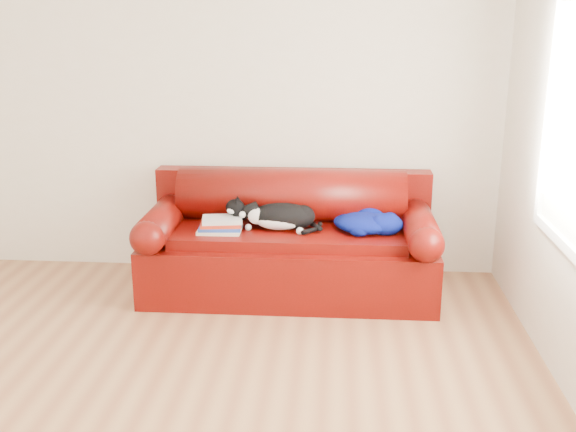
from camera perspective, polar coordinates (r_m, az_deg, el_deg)
name	(u,v)px	position (r m, az deg, el deg)	size (l,w,h in m)	color
ground	(149,395)	(3.85, -11.73, -14.61)	(4.50, 4.50, 0.00)	brown
room_shell	(154,83)	(3.31, -11.24, 10.96)	(4.52, 4.02, 2.61)	beige
sofa_base	(289,262)	(4.98, 0.12, -3.88)	(2.10, 0.90, 0.50)	#3B0602
sofa_back	(292,213)	(5.11, 0.32, 0.27)	(2.10, 1.01, 0.88)	#3B0602
book_stack	(221,225)	(4.82, -5.69, -0.74)	(0.31, 0.26, 0.10)	beige
cat	(281,217)	(4.83, -0.57, -0.09)	(0.66, 0.26, 0.24)	black
blanket	(367,222)	(4.83, 6.69, -0.49)	(0.49, 0.40, 0.15)	#03024D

